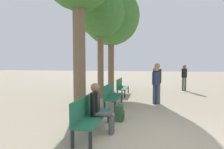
% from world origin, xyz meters
% --- Properties ---
extents(ground_plane, '(80.00, 80.00, 0.00)m').
position_xyz_m(ground_plane, '(0.00, 0.00, 0.00)').
color(ground_plane, tan).
extents(bench_row_0, '(0.47, 1.76, 0.92)m').
position_xyz_m(bench_row_0, '(-1.57, 0.37, 0.52)').
color(bench_row_0, '#1E6042').
rests_on(bench_row_0, ground_plane).
extents(bench_row_1, '(0.47, 1.76, 0.92)m').
position_xyz_m(bench_row_1, '(-1.57, 3.11, 0.52)').
color(bench_row_1, '#1E6042').
rests_on(bench_row_1, ground_plane).
extents(bench_row_2, '(0.47, 1.76, 0.92)m').
position_xyz_m(bench_row_2, '(-1.57, 5.86, 0.52)').
color(bench_row_2, '#1E6042').
rests_on(bench_row_2, ground_plane).
extents(tree_row_1, '(2.41, 2.41, 5.47)m').
position_xyz_m(tree_row_1, '(-2.48, 4.82, 4.21)').
color(tree_row_1, brown).
rests_on(tree_row_1, ground_plane).
extents(tree_row_2, '(3.66, 3.66, 6.60)m').
position_xyz_m(tree_row_2, '(-2.48, 7.43, 4.74)').
color(tree_row_2, brown).
rests_on(tree_row_2, ground_plane).
extents(person_seated, '(0.59, 0.34, 1.25)m').
position_xyz_m(person_seated, '(-1.33, 0.43, 0.66)').
color(person_seated, '#4C4C4C').
rests_on(person_seated, ground_plane).
extents(backpack, '(0.27, 0.34, 0.48)m').
position_xyz_m(backpack, '(-0.99, 1.45, 0.24)').
color(backpack, '#284C2D').
rests_on(backpack, ground_plane).
extents(pedestrian_near, '(0.33, 0.26, 1.62)m').
position_xyz_m(pedestrian_near, '(0.21, 3.99, 0.93)').
color(pedestrian_near, '#384260').
rests_on(pedestrian_near, ground_plane).
extents(pedestrian_mid, '(0.34, 0.28, 1.68)m').
position_xyz_m(pedestrian_mid, '(2.20, 8.28, 0.96)').
color(pedestrian_mid, '#4C4C4C').
rests_on(pedestrian_mid, ground_plane).
extents(pedestrian_far, '(0.36, 0.29, 1.76)m').
position_xyz_m(pedestrian_far, '(0.25, 4.05, 1.01)').
color(pedestrian_far, '#4C4C4C').
rests_on(pedestrian_far, ground_plane).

